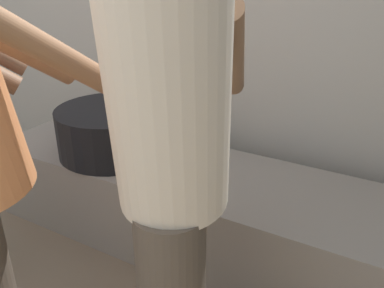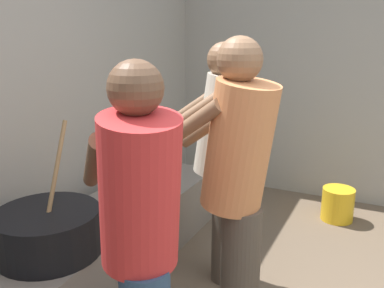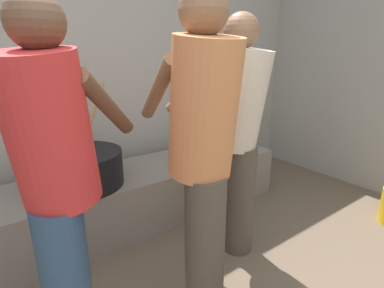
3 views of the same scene
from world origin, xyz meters
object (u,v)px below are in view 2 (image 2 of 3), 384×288
object	(u,v)px
cook_in_orange_shirt	(237,180)
bucket_yellow_plastic	(338,204)
cook_in_cream_shirt	(224,152)
cooking_pot_main	(48,232)
cook_in_red_shirt	(141,233)

from	to	relation	value
cook_in_orange_shirt	bucket_yellow_plastic	bearing A→B (deg)	-9.79
cook_in_orange_shirt	cook_in_cream_shirt	xyz separation A→B (m)	(0.49, 0.26, -0.03)
cooking_pot_main	cook_in_red_shirt	xyz separation A→B (m)	(-0.29, -0.78, 0.30)
cooking_pot_main	bucket_yellow_plastic	distance (m)	2.45
cook_in_orange_shirt	cook_in_cream_shirt	bearing A→B (deg)	28.41
cook_in_cream_shirt	bucket_yellow_plastic	world-z (taller)	cook_in_cream_shirt
cooking_pot_main	cook_in_red_shirt	bearing A→B (deg)	-110.51
cook_in_orange_shirt	cook_in_red_shirt	distance (m)	0.62
cooking_pot_main	cook_in_cream_shirt	size ratio (longest dim) A/B	0.45
cook_in_orange_shirt	cook_in_red_shirt	world-z (taller)	cook_in_orange_shirt
cook_in_red_shirt	cooking_pot_main	bearing A→B (deg)	69.49
cooking_pot_main	bucket_yellow_plastic	xyz separation A→B (m)	(2.06, -1.25, -0.41)
cook_in_cream_shirt	cook_in_red_shirt	world-z (taller)	cook_in_cream_shirt
cooking_pot_main	cook_in_cream_shirt	world-z (taller)	cook_in_cream_shirt
cook_in_cream_shirt	bucket_yellow_plastic	size ratio (longest dim) A/B	5.43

